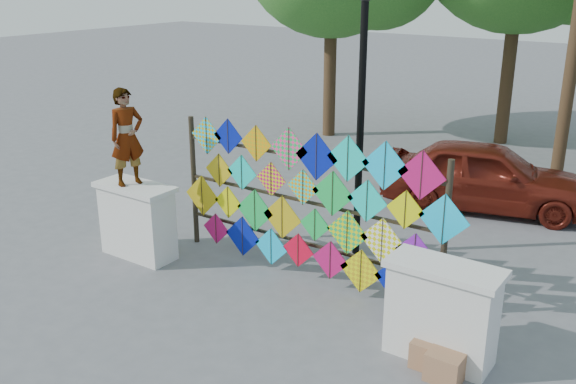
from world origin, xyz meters
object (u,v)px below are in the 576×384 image
(kite_rack, at_px, (308,205))
(sedan, at_px, (486,175))
(vendor_woman, at_px, (127,137))
(lamppost, at_px, (361,99))

(kite_rack, bearing_deg, sedan, 75.17)
(kite_rack, bearing_deg, vendor_woman, -162.33)
(vendor_woman, xyz_separation_m, sedan, (4.16, 5.65, -1.38))
(kite_rack, xyz_separation_m, sedan, (1.25, 4.72, -0.53))
(kite_rack, relative_size, sedan, 1.22)
(lamppost, bearing_deg, vendor_woman, -144.51)
(kite_rack, xyz_separation_m, lamppost, (0.17, 1.27, 1.46))
(vendor_woman, distance_m, sedan, 7.15)
(vendor_woman, bearing_deg, kite_rack, -55.93)
(sedan, bearing_deg, lamppost, 148.08)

